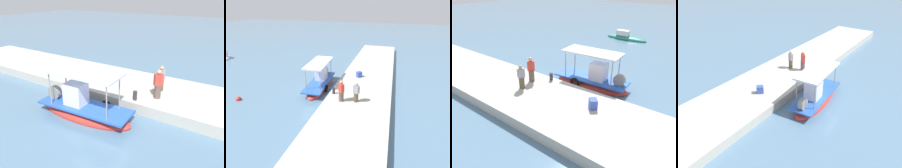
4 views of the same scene
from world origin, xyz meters
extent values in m
plane|color=slate|center=(0.00, 0.00, 0.00)|extent=(120.00, 120.00, 0.00)
cube|color=#B6B4A8|center=(0.00, -4.23, 0.33)|extent=(36.00, 5.12, 0.65)
ellipsoid|color=red|center=(1.05, 0.04, 0.09)|extent=(5.67, 2.12, 0.89)
cube|color=blue|center=(1.05, 0.04, 0.59)|extent=(5.44, 2.10, 0.10)
cube|color=silver|center=(1.60, 0.08, 1.21)|extent=(1.16, 1.03, 1.34)
cylinder|color=gray|center=(2.78, 0.82, 1.51)|extent=(0.07, 0.07, 1.95)
cylinder|color=gray|center=(2.87, -0.50, 1.51)|extent=(0.07, 0.07, 1.95)
cylinder|color=gray|center=(-0.77, 0.59, 1.51)|extent=(0.07, 0.07, 1.95)
cylinder|color=gray|center=(-0.68, -0.74, 1.51)|extent=(0.07, 0.07, 1.95)
cube|color=silver|center=(1.05, 0.04, 2.55)|extent=(4.17, 2.00, 0.12)
torus|color=black|center=(0.28, -0.92, 0.39)|extent=(0.75, 0.23, 0.74)
cylinder|color=gray|center=(3.16, 0.18, 0.99)|extent=(0.82, 0.40, 0.80)
cylinder|color=brown|center=(-1.68, -4.14, 1.03)|extent=(0.48, 0.48, 0.75)
cube|color=gray|center=(-1.68, -4.14, 1.71)|extent=(0.43, 0.52, 0.62)
sphere|color=tan|center=(-1.68, -4.14, 2.14)|extent=(0.24, 0.24, 0.24)
cylinder|color=brown|center=(-1.93, -3.01, 1.06)|extent=(0.55, 0.55, 0.81)
cube|color=red|center=(-1.93, -3.01, 1.80)|extent=(0.54, 0.54, 0.67)
sphere|color=tan|center=(-1.93, -3.01, 2.27)|extent=(0.26, 0.26, 0.26)
cylinder|color=#2D2D33|center=(-0.95, -2.06, 0.92)|extent=(0.24, 0.24, 0.54)
cube|color=#3B54B5|center=(3.26, -3.44, 0.94)|extent=(0.65, 0.65, 0.56)
camera|label=1|loc=(-5.95, 8.20, 6.38)|focal=35.15mm
camera|label=2|loc=(-13.48, -6.29, 7.79)|focal=28.24mm
camera|label=3|loc=(8.17, -12.46, 7.13)|focal=34.55mm
camera|label=4|loc=(13.96, 6.71, 9.31)|focal=36.84mm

